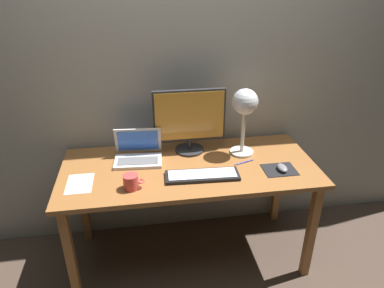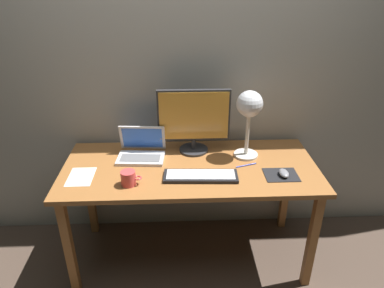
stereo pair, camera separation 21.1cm
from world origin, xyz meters
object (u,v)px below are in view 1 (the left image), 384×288
Objects in this scene: monitor at (189,119)px; desk_lamp at (245,107)px; keyboard_main at (202,175)px; pen at (244,162)px; coffee_mug at (131,182)px; mouse at (282,168)px; laptop at (138,151)px.

desk_lamp is at bearing -13.90° from monitor.
keyboard_main reaches higher than pen.
keyboard_main is 3.70× the size of coffee_mug.
monitor is at bearing 146.44° from mouse.
pen is (0.67, -0.16, -0.05)m from laptop.
mouse is at bearing -33.56° from monitor.
laptop reaches higher than pen.
coffee_mug reaches higher than keyboard_main.
laptop is 3.29× the size of mouse.
monitor reaches higher than mouse.
keyboard_main is at bearing -140.57° from desk_lamp.
pen is at bearing 14.44° from coffee_mug.
keyboard_main is at bearing 179.68° from mouse.
monitor reaches higher than pen.
monitor is at bearing 166.10° from desk_lamp.
desk_lamp reaches higher than laptop.
desk_lamp is 4.67× the size of mouse.
mouse is at bearing -55.34° from desk_lamp.
keyboard_main is at bearing 7.69° from coffee_mug.
monitor is 3.38× the size of pen.
laptop is 0.74m from desk_lamp.
mouse is (0.18, -0.26, -0.31)m from desk_lamp.
pen is at bearing -13.24° from laptop.
coffee_mug is at bearing -172.31° from keyboard_main.
desk_lamp is 0.35m from pen.
keyboard_main is 0.52m from desk_lamp.
keyboard_main is (0.03, -0.35, -0.22)m from monitor.
coffee_mug is (-0.73, -0.32, -0.29)m from desk_lamp.
monitor is 1.06× the size of keyboard_main.
laptop is 0.69m from pen.
keyboard_main is 0.50m from mouse.
coffee_mug is at bearing -134.31° from monitor.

